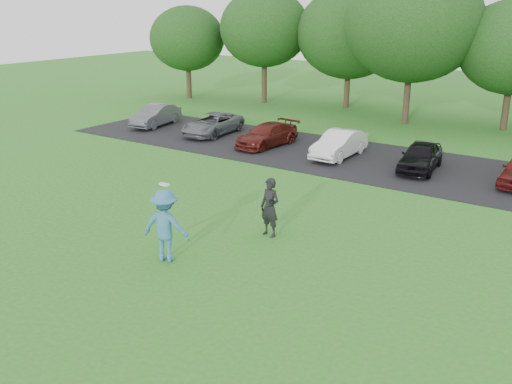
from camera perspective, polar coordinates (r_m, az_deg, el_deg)
ground at (r=14.71m, az=-7.74°, el=-8.43°), size 100.00×100.00×0.00m
parking_lot at (r=25.22m, az=12.19°, el=2.93°), size 32.00×6.50×0.03m
frisbee_player at (r=15.28m, az=-9.04°, el=-3.35°), size 1.44×1.08×2.32m
camera_bystander at (r=16.71m, az=1.39°, el=-1.55°), size 0.70×0.51×1.77m
parked_cars at (r=24.87m, az=12.99°, el=4.04°), size 28.21×4.59×1.23m
tree_row at (r=33.29m, az=21.91°, el=14.33°), size 42.39×9.85×8.64m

